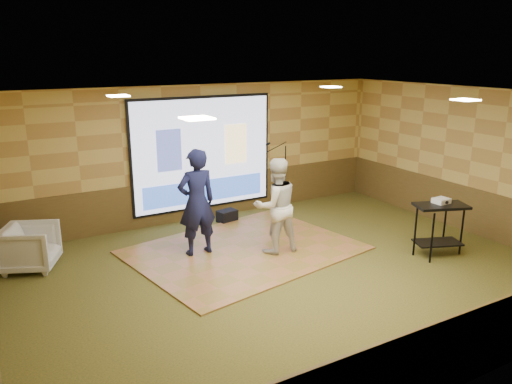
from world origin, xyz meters
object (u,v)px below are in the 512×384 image
duffel_bag (227,216)px  mic_stand (283,192)px  projector_screen (203,155)px  av_table (440,220)px  projector (441,201)px  dance_floor (244,250)px  player_right (276,206)px  banquet_chair (30,247)px  player_left (197,202)px

duffel_bag → mic_stand: bearing=-1.7°
projector_screen → duffel_bag: size_ratio=7.86×
mic_stand → av_table: bearing=-52.6°
projector → dance_floor: bearing=147.3°
player_right → duffel_bag: player_right is taller
dance_floor → projector_screen: bearing=86.1°
dance_floor → banquet_chair: banquet_chair is taller
dance_floor → player_left: (-0.84, 0.27, 1.01)m
dance_floor → mic_stand: bearing=40.7°
projector_screen → projector: (2.96, -4.07, -0.44)m
projector_screen → mic_stand: projector_screen is taller
av_table → banquet_chair: av_table is taller
av_table → mic_stand: size_ratio=0.57×
player_right → duffel_bag: 2.20m
av_table → duffel_bag: (-2.58, 3.64, -0.56)m
dance_floor → mic_stand: mic_stand is taller
projector_screen → av_table: (2.89, -4.13, -0.78)m
player_left → banquet_chair: 2.98m
av_table → duffel_bag: 4.49m
dance_floor → player_left: bearing=162.4°
projector → banquet_chair: 7.40m
player_left → mic_stand: (2.75, 1.38, -0.53)m
dance_floor → av_table: (3.04, -1.95, 0.68)m
projector_screen → player_right: bearing=-82.9°
dance_floor → av_table: 3.68m
projector_screen → banquet_chair: 4.07m
projector_screen → duffel_bag: bearing=-57.3°
projector → banquet_chair: bearing=154.5°
projector → mic_stand: 3.77m
banquet_chair → dance_floor: bearing=-83.7°
banquet_chair → player_left: bearing=-83.5°
projector_screen → player_right: projector_screen is taller
banquet_chair → duffel_bag: banquet_chair is taller
av_table → mic_stand: (-1.13, 3.60, -0.20)m
projector_screen → mic_stand: size_ratio=1.93×
dance_floor → player_right: bearing=-37.9°
player_right → banquet_chair: 4.38m
player_right → mic_stand: (1.45, 2.01, -0.43)m
player_right → mic_stand: 2.51m
player_right → projector: bearing=155.1°
duffel_bag → banquet_chair: bearing=-172.1°
mic_stand → duffel_bag: bearing=-161.8°
projector_screen → player_left: size_ratio=1.67×
av_table → mic_stand: 3.77m
projector_screen → player_right: (0.32, -2.55, -0.55)m
player_left → duffel_bag: (1.31, 1.42, -0.89)m
duffel_bag → player_right: bearing=-90.0°
projector_screen → duffel_bag: projector_screen is taller
projector → av_table: bearing=-135.7°
projector_screen → av_table: projector_screen is taller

